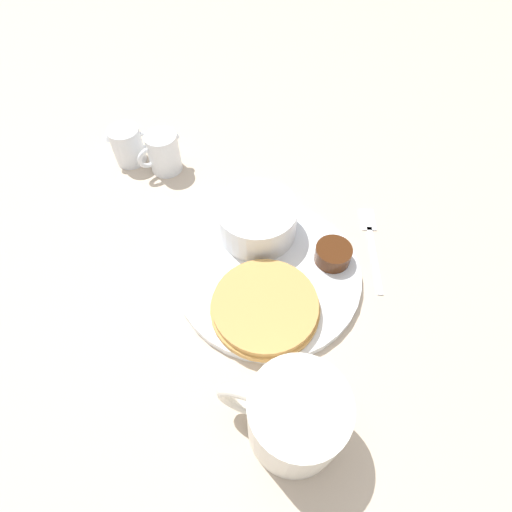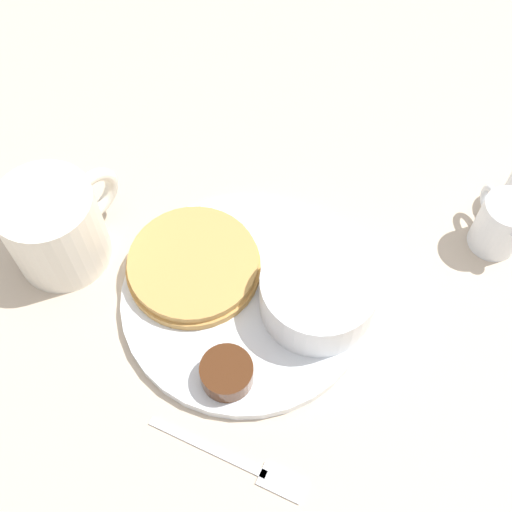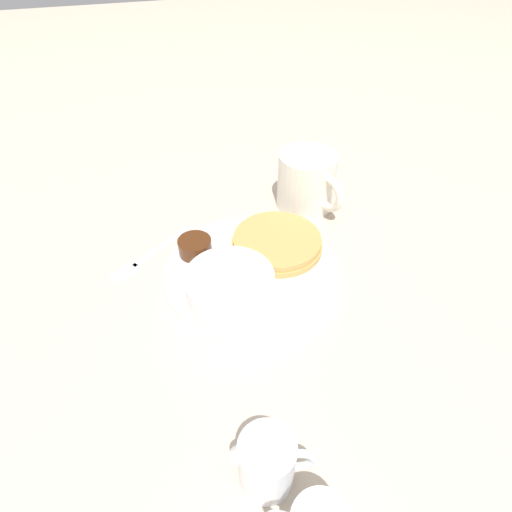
# 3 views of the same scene
# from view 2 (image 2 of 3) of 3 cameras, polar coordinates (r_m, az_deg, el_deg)

# --- Properties ---
(ground_plane) EXTENTS (4.00, 4.00, 0.00)m
(ground_plane) POSITION_cam_2_polar(r_m,az_deg,el_deg) (0.62, -0.96, -3.89)
(ground_plane) COLOR #C6B299
(plate) EXTENTS (0.24, 0.24, 0.01)m
(plate) POSITION_cam_2_polar(r_m,az_deg,el_deg) (0.62, -0.97, -3.64)
(plate) COLOR white
(plate) RESTS_ON ground_plane
(pancake_stack) EXTENTS (0.13, 0.13, 0.02)m
(pancake_stack) POSITION_cam_2_polar(r_m,az_deg,el_deg) (0.62, -5.59, -0.79)
(pancake_stack) COLOR tan
(pancake_stack) RESTS_ON plate
(bowl) EXTENTS (0.11, 0.11, 0.05)m
(bowl) POSITION_cam_2_polar(r_m,az_deg,el_deg) (0.58, 5.53, -3.23)
(bowl) COLOR white
(bowl) RESTS_ON plate
(syrup_cup) EXTENTS (0.05, 0.05, 0.02)m
(syrup_cup) POSITION_cam_2_polar(r_m,az_deg,el_deg) (0.57, -2.62, -10.35)
(syrup_cup) COLOR #47230F
(syrup_cup) RESTS_ON plate
(butter_ramekin) EXTENTS (0.04, 0.04, 0.04)m
(butter_ramekin) POSITION_cam_2_polar(r_m,az_deg,el_deg) (0.59, 7.09, -5.17)
(butter_ramekin) COLOR white
(butter_ramekin) RESTS_ON plate
(coffee_mug) EXTENTS (0.12, 0.09, 0.09)m
(coffee_mug) POSITION_cam_2_polar(r_m,az_deg,el_deg) (0.64, -17.32, 2.54)
(coffee_mug) COLOR silver
(coffee_mug) RESTS_ON ground_plane
(creamer_pitcher_near) EXTENTS (0.05, 0.07, 0.06)m
(creamer_pitcher_near) POSITION_cam_2_polar(r_m,az_deg,el_deg) (0.67, 20.93, 2.72)
(creamer_pitcher_near) COLOR white
(creamer_pitcher_near) RESTS_ON ground_plane
(fork) EXTENTS (0.09, 0.13, 0.00)m
(fork) POSITION_cam_2_polar(r_m,az_deg,el_deg) (0.56, -1.06, -18.05)
(fork) COLOR silver
(fork) RESTS_ON ground_plane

